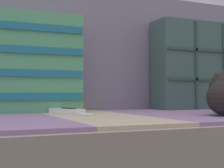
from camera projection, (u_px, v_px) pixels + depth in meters
The scene contains 4 objects.
sofa_backrest at pixel (62, 50), 1.47m from camera, with size 1.92×0.14×0.52m.
throw_pillow_quilted at pixel (201, 66), 1.59m from camera, with size 0.46×0.14×0.40m.
throw_pillow_striped at pixel (20, 63), 1.26m from camera, with size 0.45×0.14×0.37m.
game_remote_far at pixel (68, 111), 1.18m from camera, with size 0.12×0.20×0.02m.
Camera 1 is at (-0.39, -0.95, 0.46)m, focal length 55.00 mm.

